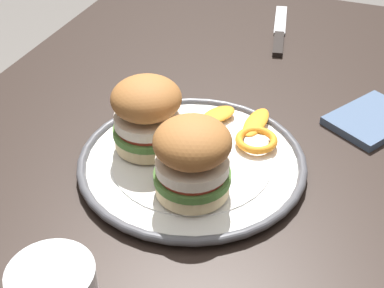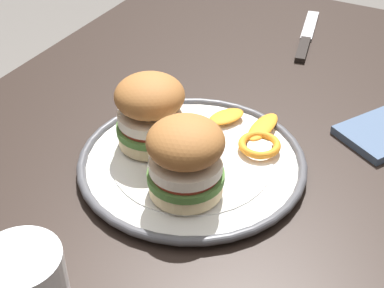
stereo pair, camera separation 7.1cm
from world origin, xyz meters
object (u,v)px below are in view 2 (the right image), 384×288
at_px(dining_table, 234,222).
at_px(dinner_plate, 192,162).
at_px(sandwich_half_left, 186,158).
at_px(table_knife, 306,39).
at_px(sandwich_half_right, 150,111).

height_order(dining_table, dinner_plate, dinner_plate).
relative_size(sandwich_half_left, table_knife, 0.59).
xyz_separation_m(dining_table, sandwich_half_right, (-0.03, 0.12, 0.17)).
xyz_separation_m(dinner_plate, table_knife, (0.44, -0.01, -0.01)).
xyz_separation_m(dining_table, sandwich_half_left, (-0.09, 0.03, 0.17)).
relative_size(dinner_plate, sandwich_half_left, 2.35).
height_order(dinner_plate, sandwich_half_left, sandwich_half_left).
distance_m(dining_table, sandwich_half_left, 0.20).
height_order(dining_table, sandwich_half_left, sandwich_half_left).
distance_m(dining_table, sandwich_half_right, 0.21).
xyz_separation_m(dinner_plate, sandwich_half_right, (0.01, 0.07, 0.06)).
bearing_deg(sandwich_half_left, table_knife, 1.53).
bearing_deg(dining_table, dinner_plate, 121.74).
xyz_separation_m(dining_table, table_knife, (0.41, 0.04, 0.11)).
bearing_deg(sandwich_half_right, dinner_plate, -94.99).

